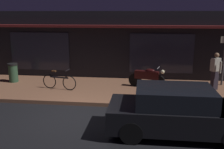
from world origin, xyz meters
name	(u,v)px	position (x,y,z in m)	size (l,w,h in m)	color
ground_plane	(76,116)	(0.00, 0.00, 0.00)	(60.00, 60.00, 0.00)	black
sidewalk_slab	(92,89)	(0.00, 3.00, 0.07)	(18.00, 4.00, 0.15)	brown
storefront_building	(103,43)	(0.00, 6.39, 1.80)	(18.00, 3.30, 3.60)	black
motorcycle	(147,77)	(2.51, 3.43, 0.65)	(1.68, 0.65, 0.97)	black
bicycle_parked	(59,81)	(-1.42, 2.62, 0.51)	(1.64, 0.47, 0.91)	black
person_bystander	(215,70)	(5.47, 3.39, 1.03)	(0.44, 0.56, 1.67)	#28232D
sign_post	(224,57)	(6.04, 4.23, 1.51)	(0.44, 0.09, 2.40)	#47474C
trash_bin	(13,73)	(-4.10, 3.62, 0.62)	(0.48, 0.48, 0.93)	#2D4C33
parked_car_near	(177,111)	(3.32, -0.98, 0.70)	(4.10, 1.78, 1.42)	black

